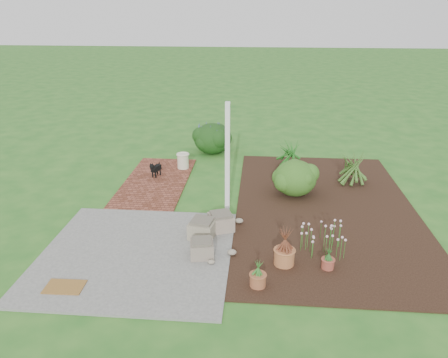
# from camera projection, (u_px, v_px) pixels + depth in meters

# --- Properties ---
(ground) EXTENTS (80.00, 80.00, 0.00)m
(ground) POSITION_uv_depth(u_px,v_px,m) (213.00, 215.00, 9.62)
(ground) COLOR #23631F
(ground) RESTS_ON ground
(concrete_patio) EXTENTS (3.50, 3.50, 0.04)m
(concrete_patio) POSITION_uv_depth(u_px,v_px,m) (136.00, 253.00, 8.10)
(concrete_patio) COLOR slate
(concrete_patio) RESTS_ON ground
(brick_path) EXTENTS (1.60, 3.50, 0.04)m
(brick_path) POSITION_uv_depth(u_px,v_px,m) (156.00, 182.00, 11.37)
(brick_path) COLOR #5C2C1D
(brick_path) RESTS_ON ground
(garden_bed) EXTENTS (4.00, 7.00, 0.03)m
(garden_bed) POSITION_uv_depth(u_px,v_px,m) (325.00, 209.00, 9.88)
(garden_bed) COLOR black
(garden_bed) RESTS_ON ground
(veranda_post) EXTENTS (0.10, 0.10, 2.50)m
(veranda_post) POSITION_uv_depth(u_px,v_px,m) (227.00, 160.00, 9.23)
(veranda_post) COLOR white
(veranda_post) RESTS_ON ground
(stone_trough_near) EXTENTS (0.49, 0.49, 0.28)m
(stone_trough_near) POSITION_uv_depth(u_px,v_px,m) (202.00, 249.00, 7.95)
(stone_trough_near) COLOR #716257
(stone_trough_near) RESTS_ON concrete_patio
(stone_trough_mid) EXTENTS (0.56, 0.56, 0.32)m
(stone_trough_mid) POSITION_uv_depth(u_px,v_px,m) (202.00, 229.00, 8.60)
(stone_trough_mid) COLOR #7B6F5B
(stone_trough_mid) RESTS_ON concrete_patio
(stone_trough_far) EXTENTS (0.60, 0.60, 0.31)m
(stone_trough_far) POSITION_uv_depth(u_px,v_px,m) (221.00, 222.00, 8.89)
(stone_trough_far) COLOR gray
(stone_trough_far) RESTS_ON concrete_patio
(coir_doormat) EXTENTS (0.63, 0.42, 0.02)m
(coir_doormat) POSITION_uv_depth(u_px,v_px,m) (65.00, 287.00, 7.10)
(coir_doormat) COLOR brown
(coir_doormat) RESTS_ON concrete_patio
(black_dog) EXTENTS (0.25, 0.45, 0.40)m
(black_dog) POSITION_uv_depth(u_px,v_px,m) (155.00, 168.00, 11.56)
(black_dog) COLOR black
(black_dog) RESTS_ON brick_path
(cream_ceramic_urn) EXTENTS (0.34, 0.34, 0.42)m
(cream_ceramic_urn) POSITION_uv_depth(u_px,v_px,m) (183.00, 161.00, 12.17)
(cream_ceramic_urn) COLOR beige
(cream_ceramic_urn) RESTS_ON brick_path
(evergreen_shrub) EXTENTS (1.29, 1.29, 0.87)m
(evergreen_shrub) POSITION_uv_depth(u_px,v_px,m) (295.00, 177.00, 10.46)
(evergreen_shrub) COLOR #1F4415
(evergreen_shrub) RESTS_ON garden_bed
(agapanthus_clump_back) EXTENTS (1.36, 1.36, 0.98)m
(agapanthus_clump_back) POSITION_uv_depth(u_px,v_px,m) (352.00, 164.00, 11.11)
(agapanthus_clump_back) COLOR #1D3A12
(agapanthus_clump_back) RESTS_ON garden_bed
(agapanthus_clump_front) EXTENTS (1.07, 1.07, 0.86)m
(agapanthus_clump_front) POSITION_uv_depth(u_px,v_px,m) (290.00, 151.00, 12.29)
(agapanthus_clump_front) COLOR #0D3A0B
(agapanthus_clump_front) RESTS_ON garden_bed
(pink_flower_patch) EXTENTS (1.09, 1.09, 0.56)m
(pink_flower_patch) POSITION_uv_depth(u_px,v_px,m) (321.00, 235.00, 8.15)
(pink_flower_patch) COLOR #113D0F
(pink_flower_patch) RESTS_ON garden_bed
(terracotta_pot_bronze) EXTENTS (0.43, 0.43, 0.29)m
(terracotta_pot_bronze) POSITION_uv_depth(u_px,v_px,m) (284.00, 257.00, 7.71)
(terracotta_pot_bronze) COLOR #AA6539
(terracotta_pot_bronze) RESTS_ON garden_bed
(terracotta_pot_small_left) EXTENTS (0.23, 0.23, 0.18)m
(terracotta_pot_small_left) POSITION_uv_depth(u_px,v_px,m) (328.00, 263.00, 7.61)
(terracotta_pot_small_left) COLOR brown
(terracotta_pot_small_left) RESTS_ON garden_bed
(terracotta_pot_small_right) EXTENTS (0.32, 0.32, 0.22)m
(terracotta_pot_small_right) POSITION_uv_depth(u_px,v_px,m) (258.00, 280.00, 7.12)
(terracotta_pot_small_right) COLOR #955232
(terracotta_pot_small_right) RESTS_ON garden_bed
(purple_flowering_bush) EXTENTS (1.44, 1.44, 0.95)m
(purple_flowering_bush) POSITION_uv_depth(u_px,v_px,m) (212.00, 138.00, 13.48)
(purple_flowering_bush) COLOR black
(purple_flowering_bush) RESTS_ON ground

